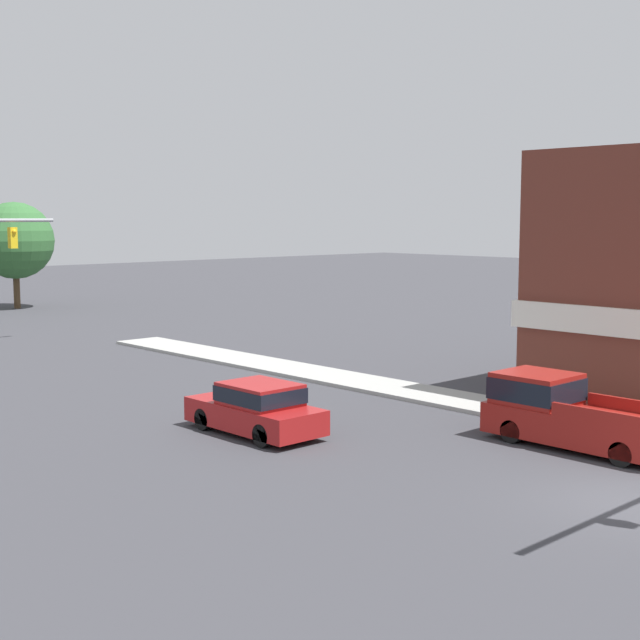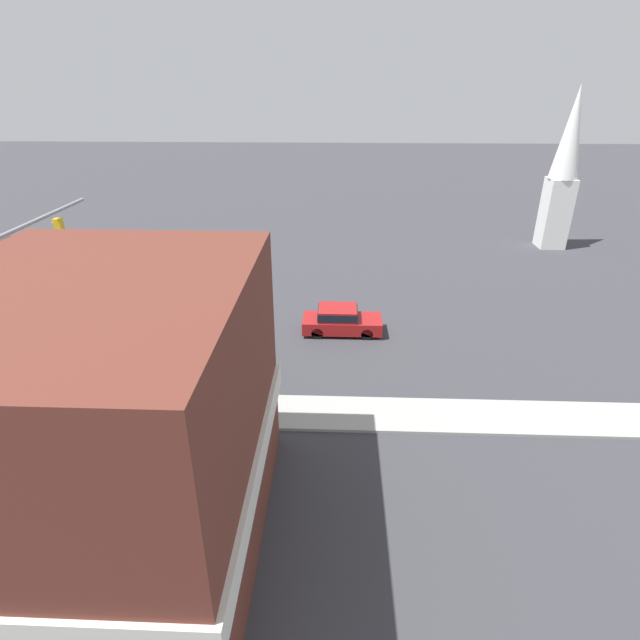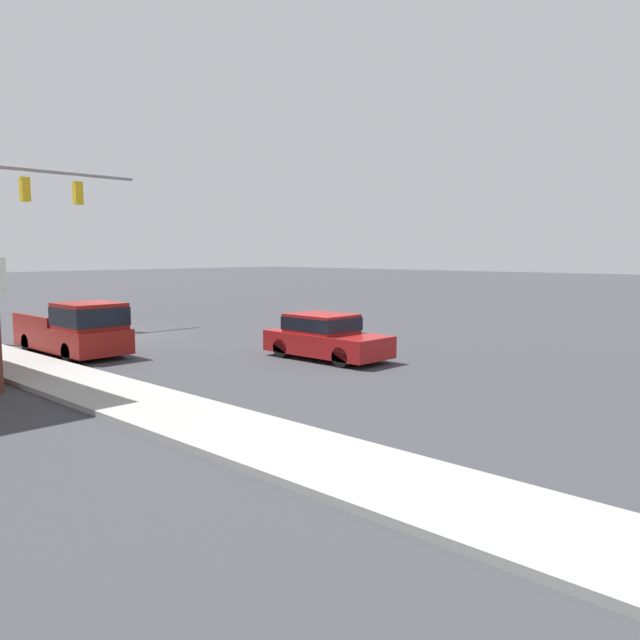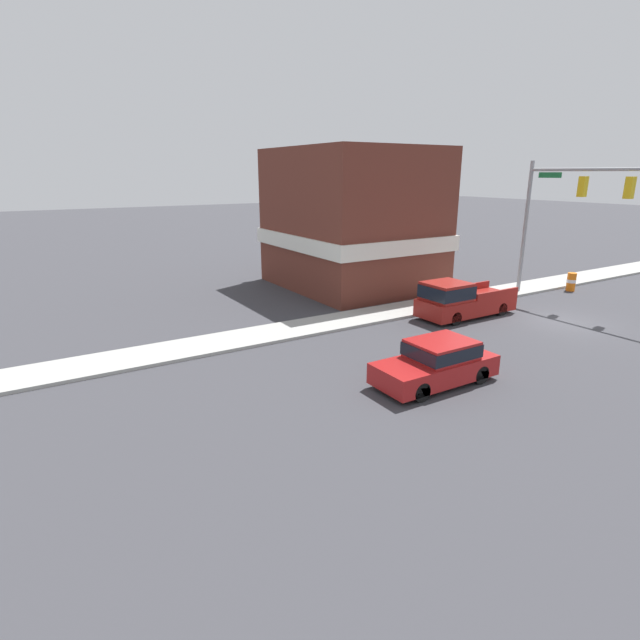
# 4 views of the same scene
# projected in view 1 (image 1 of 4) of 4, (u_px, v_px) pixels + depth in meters

# --- Properties ---
(ground_plane) EXTENTS (200.00, 200.00, 0.00)m
(ground_plane) POSITION_uv_depth(u_px,v_px,m) (636.00, 503.00, 19.81)
(ground_plane) COLOR #38383D
(car_lead) EXTENTS (1.88, 4.46, 1.54)m
(car_lead) POSITION_uv_depth(u_px,v_px,m) (257.00, 407.00, 25.98)
(car_lead) COLOR black
(car_lead) RESTS_ON ground
(pickup_truck_parked) EXTENTS (1.99, 5.37, 1.92)m
(pickup_truck_parked) POSITION_uv_depth(u_px,v_px,m) (565.00, 412.00, 24.74)
(pickup_truck_parked) COLOR black
(pickup_truck_parked) RESTS_ON ground
(backdrop_tree_center) EXTENTS (5.32, 5.32, 7.38)m
(backdrop_tree_center) POSITION_uv_depth(u_px,v_px,m) (15.00, 241.00, 61.50)
(backdrop_tree_center) COLOR #4C3823
(backdrop_tree_center) RESTS_ON ground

